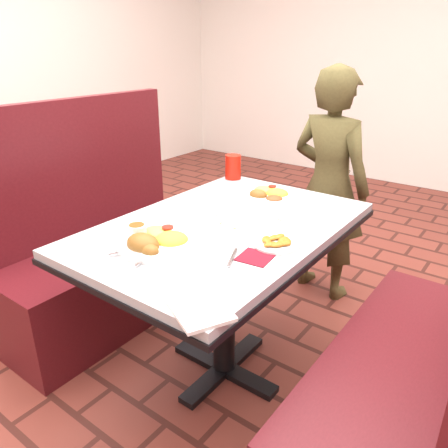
{
  "coord_description": "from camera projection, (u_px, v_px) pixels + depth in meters",
  "views": [
    {
      "loc": [
        0.98,
        -1.31,
        1.43
      ],
      "look_at": [
        0.0,
        0.0,
        0.75
      ],
      "focal_mm": 35.0,
      "sensor_mm": 36.0,
      "label": 1
    }
  ],
  "objects": [
    {
      "name": "dining_table",
      "position": [
        224.0,
        245.0,
        1.8
      ],
      "size": [
        0.81,
        1.21,
        0.75
      ],
      "color": "#ADAFB2",
      "rests_on": "ground"
    },
    {
      "name": "booth_bench_left",
      "position": [
        107.0,
        261.0,
        2.37
      ],
      "size": [
        0.47,
        1.2,
        1.17
      ],
      "color": "#581419",
      "rests_on": "ground"
    },
    {
      "name": "booth_bench_right",
      "position": [
        411.0,
        392.0,
        1.49
      ],
      "size": [
        0.47,
        1.2,
        1.17
      ],
      "color": "#581419",
      "rests_on": "ground"
    },
    {
      "name": "diner_person",
      "position": [
        329.0,
        186.0,
        2.5
      ],
      "size": [
        0.53,
        0.39,
        1.33
      ],
      "primitive_type": "imported",
      "rotation": [
        0.0,
        0.0,
        3.0
      ],
      "color": "brown",
      "rests_on": "ground"
    },
    {
      "name": "near_dinner_plate",
      "position": [
        155.0,
        237.0,
        1.57
      ],
      "size": [
        0.3,
        0.3,
        0.09
      ],
      "rotation": [
        0.0,
        0.0,
        0.38
      ],
      "color": "white",
      "rests_on": "dining_table"
    },
    {
      "name": "far_dinner_plate",
      "position": [
        269.0,
        192.0,
        2.06
      ],
      "size": [
        0.26,
        0.26,
        0.07
      ],
      "rotation": [
        0.0,
        0.0,
        0.22
      ],
      "color": "white",
      "rests_on": "dining_table"
    },
    {
      "name": "plantain_plate",
      "position": [
        276.0,
        243.0,
        1.58
      ],
      "size": [
        0.17,
        0.17,
        0.03
      ],
      "rotation": [
        0.0,
        0.0,
        -0.18
      ],
      "color": "white",
      "rests_on": "dining_table"
    },
    {
      "name": "maroon_napkin",
      "position": [
        255.0,
        257.0,
        1.49
      ],
      "size": [
        0.12,
        0.12,
        0.0
      ],
      "primitive_type": "cube",
      "rotation": [
        0.0,
        0.0,
        0.12
      ],
      "color": "maroon",
      "rests_on": "dining_table"
    },
    {
      "name": "spoon_utensil",
      "position": [
        233.0,
        257.0,
        1.48
      ],
      "size": [
        0.06,
        0.13,
        0.0
      ],
      "primitive_type": "cube",
      "rotation": [
        0.0,
        0.0,
        0.42
      ],
      "color": "silver",
      "rests_on": "dining_table"
    },
    {
      "name": "red_tumbler",
      "position": [
        233.0,
        167.0,
        2.33
      ],
      "size": [
        0.09,
        0.09,
        0.13
      ],
      "primitive_type": "cylinder",
      "color": "#B7180C",
      "rests_on": "dining_table"
    },
    {
      "name": "paper_napkin",
      "position": [
        199.0,
        308.0,
        1.2
      ],
      "size": [
        0.23,
        0.21,
        0.01
      ],
      "primitive_type": "cube",
      "rotation": [
        0.0,
        0.0,
        -0.46
      ],
      "color": "white",
      "rests_on": "dining_table"
    },
    {
      "name": "knife_utensil",
      "position": [
        149.0,
        256.0,
        1.48
      ],
      "size": [
        0.04,
        0.16,
        0.0
      ],
      "primitive_type": "cube",
      "rotation": [
        0.0,
        0.0,
        0.19
      ],
      "color": "silver",
      "rests_on": "dining_table"
    },
    {
      "name": "fork_utensil",
      "position": [
        129.0,
        251.0,
        1.52
      ],
      "size": [
        0.07,
        0.13,
        0.0
      ],
      "primitive_type": "cube",
      "rotation": [
        0.0,
        0.0,
        -0.46
      ],
      "color": "silver",
      "rests_on": "dining_table"
    },
    {
      "name": "lettuce_shreds",
      "position": [
        241.0,
        222.0,
        1.79
      ],
      "size": [
        0.28,
        0.32,
        0.0
      ],
      "primitive_type": null,
      "color": "#81B146",
      "rests_on": "dining_table"
    }
  ]
}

